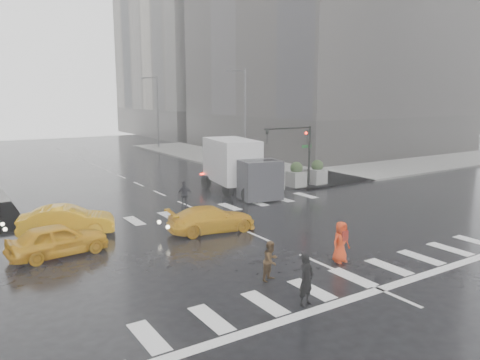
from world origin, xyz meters
TOP-DOWN VIEW (x-y plane):
  - ground at (0.00, 0.00)m, footprint 120.00×120.00m
  - sidewalk_ne at (19.50, 17.50)m, footprint 35.00×35.00m
  - building_ne_far at (29.00, 56.00)m, footprint 26.05×26.05m
  - road_markings at (0.00, 0.00)m, footprint 18.00×48.00m
  - traffic_signal_pole at (9.01, 8.01)m, footprint 4.45×0.42m
  - street_lamp_near at (10.87, 18.00)m, footprint 2.15×0.22m
  - street_lamp_far at (10.87, 38.00)m, footprint 2.15×0.22m
  - planter_west at (7.00, 8.20)m, footprint 1.10×1.10m
  - planter_mid at (9.00, 8.20)m, footprint 1.10×1.10m
  - planter_east at (11.00, 8.20)m, footprint 1.10×1.10m
  - pedestrian_black at (-2.95, -6.80)m, footprint 1.18×1.19m
  - pedestrian_brown at (-2.69, -4.55)m, footprint 0.87×0.78m
  - pedestrian_orange at (0.80, -4.55)m, footprint 0.83×0.55m
  - pedestrian_far_a at (-0.33, 7.38)m, footprint 1.00×0.72m
  - pedestrian_far_b at (5.04, 7.89)m, footprint 1.25×0.99m
  - taxi_front at (-8.62, 2.41)m, footprint 4.21×2.06m
  - taxi_mid at (-7.62, 5.20)m, footprint 4.65×2.74m
  - taxi_rear at (-1.47, 2.00)m, footprint 4.09×2.32m
  - box_truck at (4.58, 8.98)m, footprint 2.58×6.89m

SIDE VIEW (x-z plane):
  - ground at x=0.00m, z-range 0.00..0.00m
  - road_markings at x=0.00m, z-range 0.00..0.01m
  - sidewalk_ne at x=19.50m, z-range 0.00..0.15m
  - taxi_rear at x=-1.47m, z-range 0.00..1.27m
  - taxi_front at x=-8.62m, z-range 0.00..1.38m
  - taxi_mid at x=-7.62m, z-range 0.00..1.45m
  - pedestrian_brown at x=-2.69m, z-range 0.00..1.48m
  - pedestrian_far_a at x=-0.33m, z-range 0.00..1.57m
  - pedestrian_far_b at x=5.04m, z-range 0.00..1.69m
  - pedestrian_orange at x=0.80m, z-range 0.01..1.69m
  - planter_west at x=7.00m, z-range 0.08..1.88m
  - planter_mid at x=9.00m, z-range 0.08..1.88m
  - planter_east at x=11.00m, z-range 0.08..1.88m
  - pedestrian_black at x=-2.95m, z-range 0.38..2.81m
  - box_truck at x=4.58m, z-range 0.12..3.78m
  - traffic_signal_pole at x=9.01m, z-range 0.97..5.47m
  - street_lamp_near at x=10.87m, z-range 0.45..9.45m
  - street_lamp_far at x=10.87m, z-range 0.45..9.45m
  - building_ne_far at x=29.00m, z-range -1.73..34.27m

